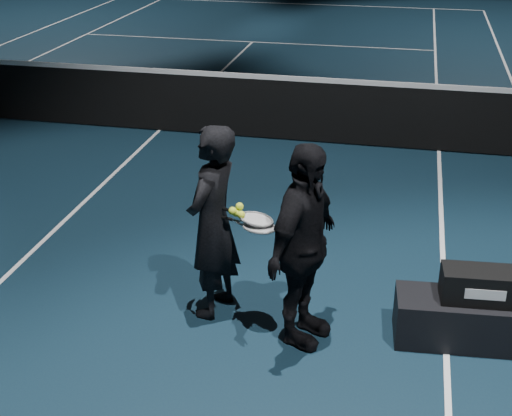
{
  "coord_description": "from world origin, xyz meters",
  "views": [
    {
      "loc": [
        3.62,
        -9.67,
        3.51
      ],
      "look_at": [
        2.51,
        -4.64,
        1.09
      ],
      "focal_mm": 50.0,
      "sensor_mm": 36.0,
      "label": 1
    }
  ],
  "objects_px": {
    "player_bench": "(478,321)",
    "tennis_balls": "(239,212)",
    "racket_bag": "(484,285)",
    "player_b": "(303,247)",
    "player_a": "(213,223)",
    "racket_lower": "(259,227)",
    "racket_upper": "(256,219)"
  },
  "relations": [
    {
      "from": "racket_lower",
      "to": "racket_upper",
      "type": "height_order",
      "value": "racket_upper"
    },
    {
      "from": "racket_bag",
      "to": "racket_upper",
      "type": "bearing_deg",
      "value": 177.83
    },
    {
      "from": "racket_bag",
      "to": "player_a",
      "type": "xyz_separation_m",
      "value": [
        -2.23,
        0.0,
        0.32
      ]
    },
    {
      "from": "player_bench",
      "to": "racket_bag",
      "type": "xyz_separation_m",
      "value": [
        0.0,
        0.0,
        0.34
      ]
    },
    {
      "from": "player_b",
      "to": "racket_upper",
      "type": "xyz_separation_m",
      "value": [
        -0.42,
        0.18,
        0.11
      ]
    },
    {
      "from": "player_b",
      "to": "player_a",
      "type": "bearing_deg",
      "value": 90.01
    },
    {
      "from": "player_a",
      "to": "player_b",
      "type": "height_order",
      "value": "same"
    },
    {
      "from": "player_b",
      "to": "racket_bag",
      "type": "bearing_deg",
      "value": -61.77
    },
    {
      "from": "racket_lower",
      "to": "racket_upper",
      "type": "distance_m",
      "value": 0.08
    },
    {
      "from": "player_b",
      "to": "racket_upper",
      "type": "relative_size",
      "value": 2.52
    },
    {
      "from": "player_b",
      "to": "racket_upper",
      "type": "bearing_deg",
      "value": 84.93
    },
    {
      "from": "racket_bag",
      "to": "tennis_balls",
      "type": "height_order",
      "value": "tennis_balls"
    },
    {
      "from": "player_a",
      "to": "player_b",
      "type": "bearing_deg",
      "value": 84.19
    },
    {
      "from": "player_bench",
      "to": "tennis_balls",
      "type": "relative_size",
      "value": 11.21
    },
    {
      "from": "player_a",
      "to": "player_bench",
      "type": "bearing_deg",
      "value": 102.05
    },
    {
      "from": "racket_upper",
      "to": "tennis_balls",
      "type": "relative_size",
      "value": 5.67
    },
    {
      "from": "tennis_balls",
      "to": "racket_lower",
      "type": "bearing_deg",
      "value": -19.4
    },
    {
      "from": "racket_bag",
      "to": "player_b",
      "type": "distance_m",
      "value": 1.48
    },
    {
      "from": "player_a",
      "to": "racket_lower",
      "type": "xyz_separation_m",
      "value": [
        0.43,
        -0.14,
        0.07
      ]
    },
    {
      "from": "player_bench",
      "to": "tennis_balls",
      "type": "bearing_deg",
      "value": 177.31
    },
    {
      "from": "player_bench",
      "to": "tennis_balls",
      "type": "height_order",
      "value": "tennis_balls"
    },
    {
      "from": "player_bench",
      "to": "player_b",
      "type": "relative_size",
      "value": 0.79
    },
    {
      "from": "player_a",
      "to": "player_b",
      "type": "distance_m",
      "value": 0.85
    },
    {
      "from": "racket_bag",
      "to": "racket_upper",
      "type": "height_order",
      "value": "racket_upper"
    },
    {
      "from": "racket_lower",
      "to": "player_a",
      "type": "bearing_deg",
      "value": 180.0
    },
    {
      "from": "player_a",
      "to": "racket_lower",
      "type": "height_order",
      "value": "player_a"
    },
    {
      "from": "player_bench",
      "to": "player_a",
      "type": "height_order",
      "value": "player_a"
    },
    {
      "from": "racket_bag",
      "to": "player_b",
      "type": "relative_size",
      "value": 0.39
    },
    {
      "from": "racket_upper",
      "to": "racket_bag",
      "type": "bearing_deg",
      "value": 16.49
    },
    {
      "from": "racket_bag",
      "to": "player_a",
      "type": "relative_size",
      "value": 0.39
    },
    {
      "from": "player_a",
      "to": "racket_lower",
      "type": "relative_size",
      "value": 2.52
    },
    {
      "from": "racket_bag",
      "to": "racket_lower",
      "type": "xyz_separation_m",
      "value": [
        -1.81,
        -0.14,
        0.39
      ]
    }
  ]
}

